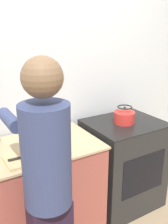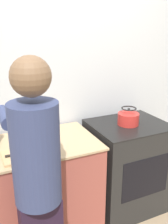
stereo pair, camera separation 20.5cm
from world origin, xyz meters
The scene contains 7 objects.
wall_back centered at (0.00, 0.70, 1.30)m, with size 8.00×0.05×2.60m.
counter centered at (-0.39, 0.32, 0.45)m, with size 1.34×0.66×0.89m.
oven centered at (0.69, 0.31, 0.46)m, with size 0.73×0.61×0.92m.
person centered at (-0.36, -0.21, 0.92)m, with size 0.33×0.57×1.67m.
cutting_board centered at (-0.36, 0.15, 0.90)m, with size 0.31×0.23×0.02m.
knife centered at (-0.38, 0.15, 0.91)m, with size 0.26×0.04×0.01m.
kettle centered at (0.66, 0.30, 0.99)m, with size 0.20×0.20×0.17m.
Camera 2 is at (-0.65, -1.55, 1.80)m, focal length 40.00 mm.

